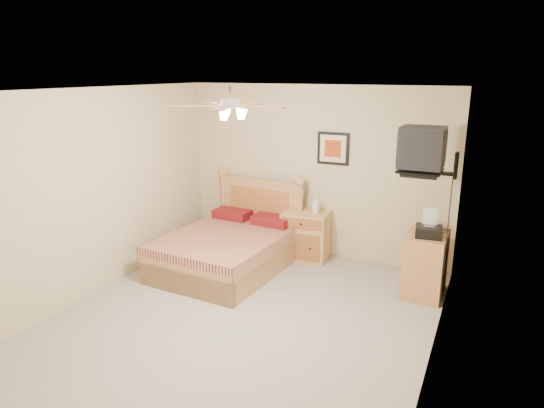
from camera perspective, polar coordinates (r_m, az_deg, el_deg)
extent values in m
plane|color=gray|center=(5.60, -3.37, -13.26)|extent=(4.50, 4.50, 0.00)
cube|color=white|center=(4.91, -3.84, 13.23)|extent=(4.00, 4.50, 0.04)
cube|color=beige|center=(7.11, 5.09, 3.75)|extent=(4.00, 0.04, 2.50)
cube|color=beige|center=(3.45, -22.03, -10.44)|extent=(4.00, 0.04, 2.50)
cube|color=beige|center=(6.29, -19.81, 1.33)|extent=(0.04, 4.50, 2.50)
cube|color=beige|center=(4.55, 19.17, -3.85)|extent=(0.04, 4.50, 2.50)
cube|color=#C49045|center=(7.14, 4.04, -3.65)|extent=(0.68, 0.53, 0.71)
imported|color=white|center=(6.94, 5.17, -0.05)|extent=(0.13, 0.13, 0.26)
cube|color=black|center=(6.94, 7.21, 6.50)|extent=(0.46, 0.04, 0.46)
cube|color=#B76C37|center=(6.28, 17.58, -6.73)|extent=(0.47, 0.67, 0.78)
imported|color=beige|center=(6.38, 17.89, -2.55)|extent=(0.24, 0.30, 0.03)
imported|color=gray|center=(6.39, 18.27, -2.32)|extent=(0.27, 0.33, 0.02)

